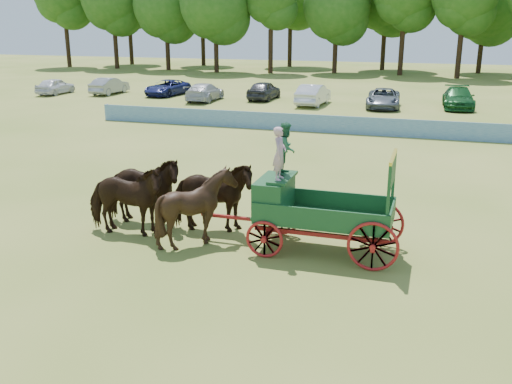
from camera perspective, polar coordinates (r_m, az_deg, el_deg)
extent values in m
plane|color=#989044|center=(18.17, -7.16, -4.11)|extent=(160.00, 160.00, 0.00)
imported|color=black|center=(17.97, -12.95, -0.79)|extent=(2.80, 1.44, 2.29)
imported|color=black|center=(18.88, -11.29, 0.17)|extent=(2.87, 1.61, 2.29)
imported|color=black|center=(16.91, -5.91, -1.54)|extent=(2.24, 2.03, 2.30)
imported|color=black|center=(17.88, -4.52, -0.49)|extent=(2.91, 1.76, 2.29)
cube|color=#AA1122|center=(16.88, 1.78, -3.47)|extent=(0.12, 2.00, 0.12)
cube|color=#AA1122|center=(16.38, 11.96, -4.49)|extent=(0.12, 2.00, 0.12)
cube|color=#AA1122|center=(16.01, 6.42, -4.25)|extent=(3.80, 0.10, 0.12)
cube|color=#AA1122|center=(17.03, 7.16, -2.98)|extent=(3.80, 0.10, 0.12)
cube|color=#AA1122|center=(17.08, -1.12, -2.68)|extent=(2.80, 0.09, 0.09)
cube|color=#184A25|center=(16.43, 6.84, -2.68)|extent=(3.80, 1.80, 0.10)
cube|color=#184A25|center=(15.51, 6.25, -2.67)|extent=(3.80, 0.06, 0.55)
cube|color=#184A25|center=(17.15, 7.43, -0.80)|extent=(3.80, 0.06, 0.55)
cube|color=#184A25|center=(16.11, 13.45, -2.30)|extent=(0.06, 1.80, 0.55)
cube|color=#184A25|center=(16.57, 1.81, -0.38)|extent=(0.85, 1.70, 1.05)
cube|color=#184A25|center=(16.35, 2.67, 1.45)|extent=(0.55, 1.50, 0.08)
cube|color=#184A25|center=(16.74, 0.55, -0.92)|extent=(0.10, 1.60, 0.65)
cube|color=#184A25|center=(16.78, 1.14, -1.95)|extent=(0.55, 1.60, 0.06)
cube|color=#184A25|center=(15.16, 13.07, -0.89)|extent=(0.08, 0.08, 1.80)
cube|color=#184A25|center=(16.69, 13.55, 0.70)|extent=(0.08, 0.08, 1.80)
cube|color=#184A25|center=(15.77, 13.47, 2.03)|extent=(0.07, 1.75, 0.75)
cube|color=gold|center=(15.67, 13.56, 3.44)|extent=(0.08, 1.80, 0.09)
cube|color=gold|center=(15.77, 13.32, 2.04)|extent=(0.02, 1.30, 0.12)
torus|color=#AA1122|center=(16.04, 0.85, -4.75)|extent=(1.09, 0.09, 1.09)
torus|color=#AA1122|center=(17.76, 2.62, -2.61)|extent=(1.09, 0.09, 1.09)
torus|color=#AA1122|center=(15.46, 11.60, -5.37)|extent=(1.39, 0.09, 1.39)
torus|color=#AA1122|center=(17.23, 12.32, -3.08)|extent=(1.39, 0.09, 1.39)
imported|color=#C496A8|center=(15.83, 2.38, 3.87)|extent=(0.36, 0.54, 1.49)
imported|color=#225B39|center=(16.49, 3.02, 4.40)|extent=(0.57, 0.73, 1.50)
cube|color=#1B5A93|center=(34.88, 3.69, 6.98)|extent=(26.00, 0.08, 1.05)
imported|color=silver|center=(55.74, -19.44, 9.96)|extent=(1.85, 4.34, 1.46)
imported|color=gray|center=(54.42, -14.45, 10.24)|extent=(1.66, 4.53, 1.48)
imported|color=navy|center=(52.29, -8.87, 10.26)|extent=(2.93, 5.22, 1.38)
imported|color=silver|center=(48.38, -5.15, 9.93)|extent=(2.22, 5.12, 1.47)
imported|color=#333338|center=(48.92, 0.80, 10.13)|extent=(2.01, 4.67, 1.57)
imported|color=silver|center=(45.90, 5.73, 9.66)|extent=(1.98, 5.05, 1.64)
imported|color=slate|center=(45.28, 12.62, 9.13)|extent=(2.75, 5.40, 1.46)
imported|color=#144C1E|center=(46.60, 19.58, 8.85)|extent=(2.42, 5.50, 1.57)
cylinder|color=#382314|center=(88.59, -18.29, 13.63)|extent=(0.60, 0.60, 5.68)
cylinder|color=#382314|center=(83.87, -13.83, 13.66)|extent=(0.60, 0.60, 5.14)
cylinder|color=#382314|center=(79.96, -8.81, 13.60)|extent=(0.60, 0.60, 4.57)
sphere|color=#1F5115|center=(79.88, -9.02, 17.99)|extent=(8.63, 8.63, 8.63)
cylinder|color=#382314|center=(75.38, -3.99, 13.60)|extent=(0.60, 0.60, 4.65)
sphere|color=#1F5115|center=(75.30, -4.09, 18.35)|extent=(9.01, 9.01, 9.01)
cylinder|color=#382314|center=(74.29, 1.47, 13.87)|extent=(0.60, 0.60, 5.38)
cylinder|color=#382314|center=(74.90, 7.90, 13.40)|extent=(0.60, 0.60, 4.47)
sphere|color=#1F5115|center=(74.80, 8.09, 17.99)|extent=(8.36, 8.36, 8.36)
cylinder|color=#382314|center=(73.32, 14.32, 13.37)|extent=(0.60, 0.60, 5.46)
cylinder|color=#382314|center=(71.33, 19.63, 12.72)|extent=(0.60, 0.60, 5.14)
cylinder|color=#382314|center=(91.59, -12.40, 14.17)|extent=(0.60, 0.60, 5.76)
cylinder|color=#382314|center=(87.39, -5.30, 14.11)|extent=(0.60, 0.60, 4.98)
sphere|color=#1F5115|center=(87.35, -5.43, 18.49)|extent=(7.82, 7.82, 7.82)
cylinder|color=#382314|center=(85.05, 3.41, 14.42)|extent=(0.60, 0.60, 5.97)
cylinder|color=#382314|center=(80.83, 12.61, 13.76)|extent=(0.60, 0.60, 5.47)
cylinder|color=#382314|center=(79.22, 21.49, 12.68)|extent=(0.60, 0.60, 4.67)
sphere|color=#1F5115|center=(79.15, 21.99, 17.19)|extent=(9.42, 9.42, 9.42)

